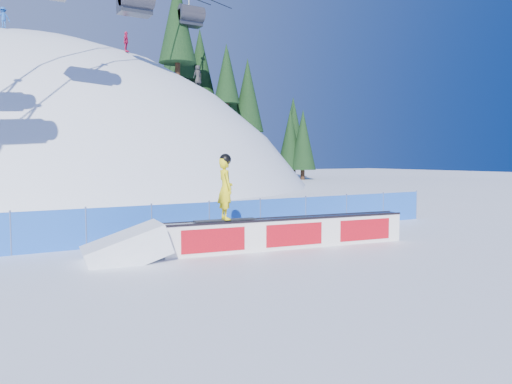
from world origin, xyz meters
TOP-DOWN VIEW (x-y plane):
  - ground at (0.00, 0.00)m, footprint 160.00×160.00m
  - snow_hill at (0.00, 42.00)m, footprint 64.00×64.00m
  - treeline at (24.00, 39.90)m, footprint 20.14×12.74m
  - safety_fence at (0.00, 4.50)m, footprint 22.05×0.05m
  - rail_box at (2.27, 1.55)m, footprint 7.70×1.49m
  - snow_ramp at (-2.50, 2.15)m, footprint 2.38×1.65m
  - snowboarder at (0.23, 1.80)m, footprint 1.82×0.69m
  - distant_skiers at (1.04, 31.36)m, footprint 20.19×8.66m

SIDE VIEW (x-z plane):
  - snow_hill at x=0.00m, z-range -50.00..14.00m
  - ground at x=0.00m, z-range 0.00..0.00m
  - snow_ramp at x=-2.50m, z-range -0.69..0.69m
  - rail_box at x=2.27m, z-range -0.01..0.92m
  - safety_fence at x=0.00m, z-range -0.05..1.25m
  - snowboarder at x=0.23m, z-range 0.91..2.79m
  - treeline at x=24.00m, z-range -0.30..18.51m
  - distant_skiers at x=1.04m, z-range 8.98..14.79m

